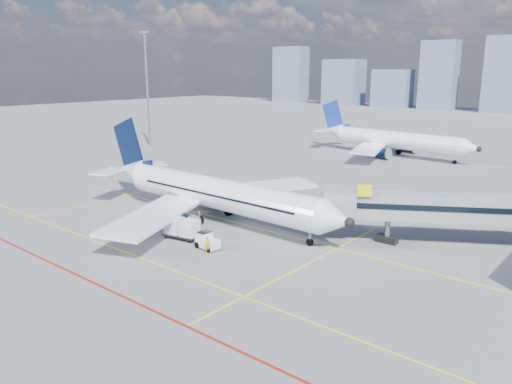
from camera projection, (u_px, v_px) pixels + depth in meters
ground at (180, 239)px, 51.97m from camera, size 420.00×420.00×0.00m
apron_markings at (147, 248)px, 49.41m from camera, size 90.00×35.12×0.01m
jet_bridge at (469, 210)px, 49.12m from camera, size 23.55×15.78×6.30m
floodlight_mast_nw at (147, 86)px, 112.72m from camera, size 3.20×0.61×25.45m
main_aircraft at (210, 192)px, 58.33m from camera, size 37.80×32.94×11.03m
second_aircraft at (391, 140)px, 101.97m from camera, size 36.19×31.48×10.74m
baggage_tug at (207, 241)px, 49.10m from camera, size 2.55×1.68×1.69m
cargo_dolly at (182, 228)px, 51.92m from camera, size 4.10×2.43×2.10m
belt_loader at (155, 211)px, 60.33m from camera, size 5.84×2.22×2.34m
ramp_worker at (208, 245)px, 47.82m from camera, size 0.57×0.70×1.67m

